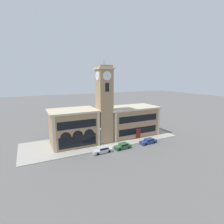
{
  "coord_description": "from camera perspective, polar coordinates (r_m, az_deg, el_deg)",
  "views": [
    {
      "loc": [
        -18.65,
        -37.36,
        17.77
      ],
      "look_at": [
        1.38,
        3.38,
        8.77
      ],
      "focal_mm": 28.0,
      "sensor_mm": 36.0,
      "label": 1
    }
  ],
  "objects": [
    {
      "name": "ground_plane",
      "position": [
        45.38,
        0.33,
        -11.84
      ],
      "size": [
        300.0,
        300.0,
        0.0
      ],
      "primitive_type": "plane",
      "color": "#605E5B"
    },
    {
      "name": "sidewalk_kerb",
      "position": [
        51.22,
        -3.18,
        -9.02
      ],
      "size": [
        43.54,
        13.87,
        0.15
      ],
      "color": "#A39E93",
      "rests_on": "ground_plane"
    },
    {
      "name": "clock_tower",
      "position": [
        47.06,
        -2.51,
        2.33
      ],
      "size": [
        4.42,
        4.42,
        22.08
      ],
      "color": "#9E7F5B",
      "rests_on": "ground_plane"
    },
    {
      "name": "town_hall_left_wing",
      "position": [
        47.98,
        -12.48,
        -4.8
      ],
      "size": [
        12.5,
        9.2,
        9.46
      ],
      "color": "#9E7F5B",
      "rests_on": "ground_plane"
    },
    {
      "name": "town_hall_right_wing",
      "position": [
        54.92,
        6.12,
        -2.84
      ],
      "size": [
        16.31,
        9.2,
        8.93
      ],
      "color": "#9E7F5B",
      "rests_on": "ground_plane"
    },
    {
      "name": "parked_car_near",
      "position": [
        42.83,
        -3.1,
        -12.19
      ],
      "size": [
        4.9,
        1.96,
        1.48
      ],
      "rotation": [
        0.0,
        0.0,
        3.19
      ],
      "color": "#B2B7C1",
      "rests_on": "ground_plane"
    },
    {
      "name": "parked_car_mid",
      "position": [
        45.14,
        3.57,
        -10.97
      ],
      "size": [
        4.34,
        1.98,
        1.42
      ],
      "rotation": [
        0.0,
        0.0,
        3.19
      ],
      "color": "#285633",
      "rests_on": "ground_plane"
    },
    {
      "name": "parked_car_far",
      "position": [
        49.4,
        11.82,
        -9.25
      ],
      "size": [
        4.91,
        1.98,
        1.33
      ],
      "rotation": [
        0.0,
        0.0,
        3.19
      ],
      "color": "navy",
      "rests_on": "ground_plane"
    },
    {
      "name": "street_lamp",
      "position": [
        43.03,
        -3.75,
        -7.74
      ],
      "size": [
        0.36,
        0.36,
        5.55
      ],
      "color": "#4C4C51",
      "rests_on": "sidewalk_kerb"
    }
  ]
}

